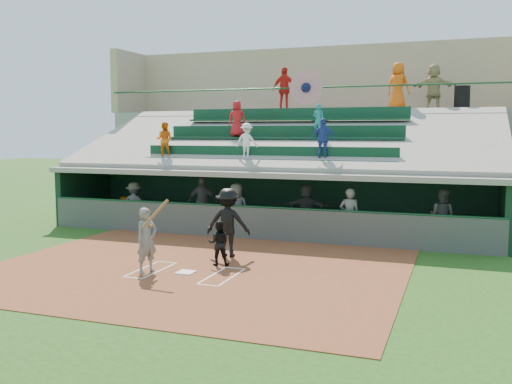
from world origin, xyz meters
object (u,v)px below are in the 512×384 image
(batter_at_plate, at_px, (147,240))
(water_cooler, at_px, (125,202))
(home_plate, at_px, (186,272))
(white_table, at_px, (123,214))
(trash_bin, at_px, (462,97))
(catcher, at_px, (219,243))

(batter_at_plate, distance_m, water_cooler, 8.55)
(home_plate, distance_m, white_table, 8.93)
(home_plate, distance_m, trash_bin, 15.16)
(batter_at_plate, distance_m, white_table, 8.55)
(water_cooler, bearing_deg, home_plate, -47.58)
(water_cooler, bearing_deg, batter_at_plate, -53.66)
(catcher, height_order, water_cooler, catcher)
(home_plate, height_order, white_table, white_table)
(white_table, distance_m, trash_bin, 14.85)
(home_plate, xyz_separation_m, water_cooler, (-6.02, 6.59, 0.82))
(white_table, distance_m, water_cooler, 0.52)
(home_plate, bearing_deg, white_table, 133.09)
(home_plate, bearing_deg, batter_at_plate, -162.74)
(batter_at_plate, xyz_separation_m, water_cooler, (-5.07, 6.89, -0.02))
(water_cooler, height_order, trash_bin, trash_bin)
(catcher, bearing_deg, white_table, -57.44)
(batter_at_plate, bearing_deg, water_cooler, 126.34)
(home_plate, height_order, catcher, catcher)
(white_table, bearing_deg, trash_bin, 39.61)
(white_table, relative_size, trash_bin, 0.74)
(water_cooler, xyz_separation_m, trash_bin, (12.57, 6.11, 4.22))
(catcher, height_order, trash_bin, trash_bin)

